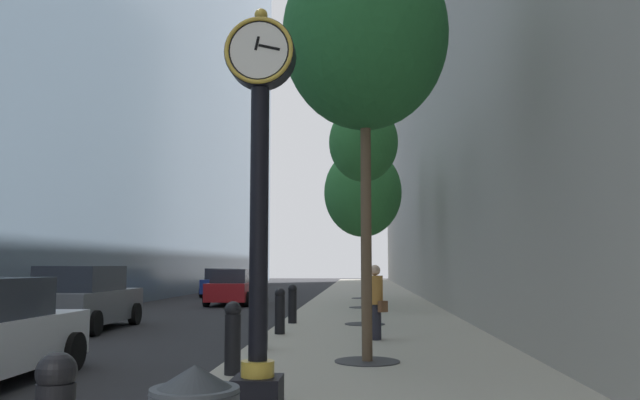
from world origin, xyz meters
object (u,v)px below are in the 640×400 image
object	(u,v)px
bollard_sixth	(292,303)
street_tree_near	(365,37)
bollard_third	(233,336)
car_red_far	(233,287)
car_blue_mid	(223,283)
street_tree_mid_near	(363,145)
street_tree_far	(362,188)
street_tree_mid_far	(363,193)
street_clock	(259,182)
bollard_fifth	(280,310)
car_grey_near	(84,299)
bollard_fourth	(262,320)
pedestrian_walking	(375,300)

from	to	relation	value
bollard_sixth	street_tree_near	xyz separation A→B (m)	(2.02, -7.01, 5.09)
bollard_third	car_red_far	xyz separation A→B (m)	(-3.76, 18.67, 0.07)
street_tree_near	car_blue_mid	size ratio (longest dim) A/B	1.81
street_tree_mid_near	street_tree_far	distance (m)	13.60
street_tree_mid_far	street_clock	bearing A→B (deg)	-94.30
street_clock	street_tree_mid_near	xyz separation A→B (m)	(1.29, 10.36, 2.41)
car_red_far	street_tree_near	bearing A→B (deg)	-71.52
bollard_third	bollard_fifth	xyz separation A→B (m)	(0.00, 5.60, 0.00)
street_clock	street_tree_near	world-z (taller)	street_tree_near
bollard_fifth	car_blue_mid	distance (m)	20.92
bollard_sixth	car_grey_near	world-z (taller)	car_grey_near
street_clock	bollard_fourth	world-z (taller)	street_clock
bollard_sixth	car_red_far	size ratio (longest dim) A/B	0.25
car_blue_mid	bollard_sixth	bearing A→B (deg)	-71.71
street_clock	bollard_fifth	bearing A→B (deg)	95.35
street_tree_mid_far	car_red_far	size ratio (longest dim) A/B	1.39
bollard_third	street_clock	bearing A→B (deg)	-71.53
bollard_fifth	street_clock	bearing A→B (deg)	-84.65
bollard_fourth	street_tree_near	distance (m)	5.65
bollard_fifth	car_blue_mid	size ratio (longest dim) A/B	0.27
pedestrian_walking	car_grey_near	distance (m)	8.40
street_clock	car_red_far	distance (m)	21.42
bollard_third	pedestrian_walking	bearing A→B (deg)	63.82
street_tree_mid_near	street_tree_far	world-z (taller)	street_tree_far
street_tree_mid_far	pedestrian_walking	xyz separation A→B (m)	(0.22, -10.42, -3.55)
bollard_fourth	car_blue_mid	xyz separation A→B (m)	(-5.73, 22.92, 0.06)
bollard_fourth	street_tree_far	distance (m)	19.69
car_red_far	street_clock	bearing A→B (deg)	-77.85
bollard_third	pedestrian_walking	size ratio (longest dim) A/B	0.67
street_tree_far	car_red_far	xyz separation A→B (m)	(-5.78, -3.09, -4.80)
street_clock	car_blue_mid	world-z (taller)	street_clock
bollard_fifth	car_blue_mid	xyz separation A→B (m)	(-5.73, 20.12, 0.06)
street_tree_mid_far	car_red_far	distance (m)	7.83
bollard_sixth	car_red_far	distance (m)	10.94
bollard_third	bollard_fourth	xyz separation A→B (m)	(0.00, 2.80, 0.00)
street_tree_near	street_tree_far	bearing A→B (deg)	90.00
street_tree_far	car_grey_near	world-z (taller)	street_tree_far
street_tree_mid_far	car_grey_near	distance (m)	11.32
bollard_fourth	street_tree_mid_far	size ratio (longest dim) A/B	0.18
pedestrian_walking	bollard_fourth	bearing A→B (deg)	-141.94
car_blue_mid	pedestrian_walking	bearing A→B (deg)	-69.38
street_tree_far	bollard_third	bearing A→B (deg)	-95.30
bollard_fourth	car_blue_mid	distance (m)	23.62
car_red_far	bollard_sixth	bearing A→B (deg)	-69.90
bollard_fifth	pedestrian_walking	bearing A→B (deg)	-25.07
street_clock	street_tree_mid_near	bearing A→B (deg)	82.90
bollard_sixth	car_red_far	bearing A→B (deg)	110.10
street_tree_mid_near	street_tree_mid_far	bearing A→B (deg)	90.00
bollard_sixth	street_tree_near	distance (m)	8.90
street_tree_far	street_tree_mid_far	bearing A→B (deg)	-90.00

